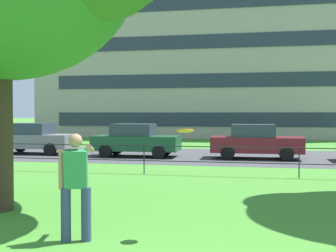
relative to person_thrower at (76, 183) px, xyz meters
The scene contains 8 objects.
street_strip 14.31m from the person_thrower, 83.29° to the left, with size 80.00×7.89×0.01m, color #424247.
park_fence 7.85m from the person_thrower, 77.73° to the left, with size 35.14×0.04×1.00m.
person_thrower is the anchor object (origin of this frame).
frisbee 1.96m from the person_thrower, 18.74° to the left, with size 0.32×0.32×0.08m.
car_grey_far_left 15.85m from the person_thrower, 120.61° to the left, with size 4.01×1.83×1.54m.
car_dark_green_left 13.50m from the person_thrower, 101.39° to the left, with size 4.01×1.83×1.54m.
car_maroon_right 13.63m from the person_thrower, 77.91° to the left, with size 4.00×1.82×1.54m.
apartment_building_background 33.48m from the person_thrower, 92.57° to the left, with size 28.46×10.25×15.66m.
Camera 1 is at (1.13, -3.54, 2.06)m, focal length 46.83 mm.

